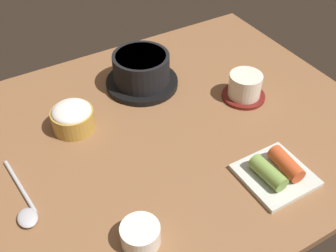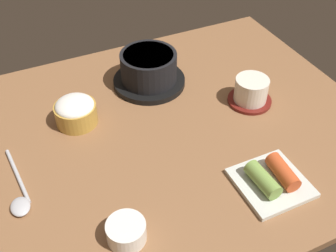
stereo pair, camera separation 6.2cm
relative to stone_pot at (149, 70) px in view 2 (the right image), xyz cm
name	(u,v)px [view 2 (the right image)]	position (x,y,z in cm)	size (l,w,h in cm)	color
dining_table	(156,136)	(-5.94, -17.88, -5.25)	(100.00, 76.00, 2.00)	brown
stone_pot	(149,70)	(0.00, 0.00, 0.00)	(18.36, 18.36, 8.84)	black
rice_bowl	(76,111)	(-20.87, -6.76, -0.95)	(9.52, 9.52, 6.47)	#B78C38
tea_cup_with_saucer	(251,91)	(19.24, -17.20, -1.08)	(10.64, 10.64, 6.58)	maroon
kimchi_plate	(272,179)	(8.53, -41.02, -2.71)	(13.28, 13.28, 4.25)	silver
side_bowl_near	(126,231)	(-21.41, -40.34, -2.20)	(6.98, 6.98, 3.84)	white
spoon	(20,197)	(-36.84, -23.69, -3.63)	(3.83, 18.07, 1.35)	#B7B7BC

